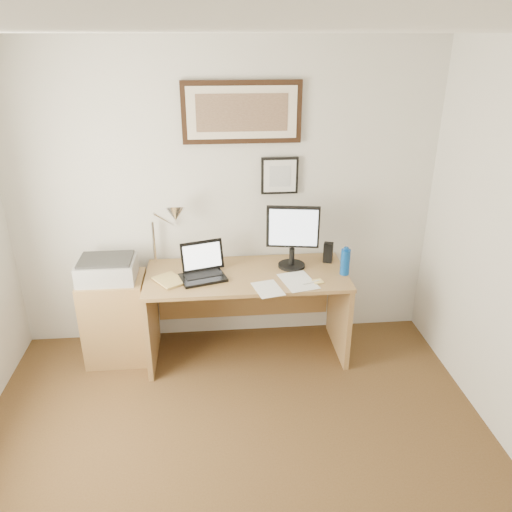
{
  "coord_description": "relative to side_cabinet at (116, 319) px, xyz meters",
  "views": [
    {
      "loc": [
        -0.1,
        -1.93,
        2.49
      ],
      "look_at": [
        0.21,
        1.43,
        0.99
      ],
      "focal_mm": 35.0,
      "sensor_mm": 36.0,
      "label": 1
    }
  ],
  "objects": [
    {
      "name": "picture_large",
      "position": [
        1.07,
        0.29,
        1.59
      ],
      "size": [
        0.92,
        0.04,
        0.47
      ],
      "color": "black",
      "rests_on": "wall_back"
    },
    {
      "name": "marker_pen",
      "position": [
        1.55,
        -0.26,
        0.39
      ],
      "size": [
        0.14,
        0.06,
        0.02
      ],
      "primitive_type": "cylinder",
      "rotation": [
        0.0,
        1.57,
        0.35
      ],
      "color": "silver",
      "rests_on": "desk"
    },
    {
      "name": "desk",
      "position": [
        1.07,
        0.04,
        0.15
      ],
      "size": [
        1.6,
        0.7,
        0.75
      ],
      "color": "olive",
      "rests_on": "floor"
    },
    {
      "name": "laptop",
      "position": [
        0.73,
        -0.07,
        0.44
      ],
      "size": [
        0.39,
        0.38,
        0.26
      ],
      "color": "black",
      "rests_on": "desk"
    },
    {
      "name": "picture_small",
      "position": [
        1.37,
        0.29,
        1.09
      ],
      "size": [
        0.3,
        0.03,
        0.3
      ],
      "color": "black",
      "rests_on": "wall_back"
    },
    {
      "name": "paper_sheet_b",
      "position": [
        1.46,
        -0.22,
        0.39
      ],
      "size": [
        0.3,
        0.38,
        0.0
      ],
      "primitive_type": "cube",
      "rotation": [
        0.0,
        0.0,
        0.23
      ],
      "color": "white",
      "rests_on": "desk"
    },
    {
      "name": "bottle_cap",
      "position": [
        1.84,
        -0.13,
        0.61
      ],
      "size": [
        0.04,
        0.04,
        0.02
      ],
      "primitive_type": "cylinder",
      "color": "#0B4295",
      "rests_on": "water_bottle"
    },
    {
      "name": "speaker",
      "position": [
        1.76,
        0.12,
        0.47
      ],
      "size": [
        0.09,
        0.09,
        0.17
      ],
      "primitive_type": "cube",
      "rotation": [
        0.0,
        0.0,
        -0.35
      ],
      "color": "black",
      "rests_on": "desk"
    },
    {
      "name": "wall_back",
      "position": [
        0.92,
        0.32,
        0.89
      ],
      "size": [
        3.5,
        0.02,
        2.5
      ],
      "primitive_type": "cube",
      "color": "silver",
      "rests_on": "ground"
    },
    {
      "name": "desk_lamp",
      "position": [
        0.51,
        0.13,
        0.82
      ],
      "size": [
        0.29,
        0.27,
        0.53
      ],
      "color": "white",
      "rests_on": "desk"
    },
    {
      "name": "water_bottle",
      "position": [
        1.84,
        -0.13,
        0.49
      ],
      "size": [
        0.07,
        0.07,
        0.21
      ],
      "primitive_type": "cylinder",
      "color": "#0B4295",
      "rests_on": "desk"
    },
    {
      "name": "paper_sheet_a",
      "position": [
        1.21,
        -0.32,
        0.39
      ],
      "size": [
        0.25,
        0.31,
        0.0
      ],
      "primitive_type": "cube",
      "rotation": [
        0.0,
        0.0,
        0.23
      ],
      "color": "white",
      "rests_on": "desk"
    },
    {
      "name": "ceiling",
      "position": [
        0.92,
        -1.68,
        2.13
      ],
      "size": [
        4.0,
        4.0,
        0.0
      ],
      "primitive_type": "plane",
      "rotation": [
        3.14,
        0.0,
        0.0
      ],
      "color": "white",
      "rests_on": "ground"
    },
    {
      "name": "lcd_monitor",
      "position": [
        1.45,
        0.04,
        0.68
      ],
      "size": [
        0.42,
        0.22,
        0.52
      ],
      "color": "black",
      "rests_on": "desk"
    },
    {
      "name": "sticky_pad",
      "position": [
        1.61,
        -0.25,
        0.39
      ],
      "size": [
        0.09,
        0.09,
        0.01
      ],
      "primitive_type": "cube",
      "rotation": [
        0.0,
        0.0,
        0.21
      ],
      "color": "#F2D272",
      "rests_on": "desk"
    },
    {
      "name": "side_cabinet",
      "position": [
        0.0,
        0.0,
        0.0
      ],
      "size": [
        0.5,
        0.4,
        0.73
      ],
      "primitive_type": "cube",
      "color": "olive",
      "rests_on": "floor"
    },
    {
      "name": "book",
      "position": [
        0.39,
        -0.18,
        0.39
      ],
      "size": [
        0.29,
        0.31,
        0.02
      ],
      "primitive_type": "imported",
      "rotation": [
        0.0,
        0.0,
        0.59
      ],
      "color": "tan",
      "rests_on": "desk"
    },
    {
      "name": "printer",
      "position": [
        -0.02,
        -0.0,
        0.45
      ],
      "size": [
        0.44,
        0.34,
        0.18
      ],
      "color": "#A5A5A8",
      "rests_on": "side_cabinet"
    }
  ]
}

